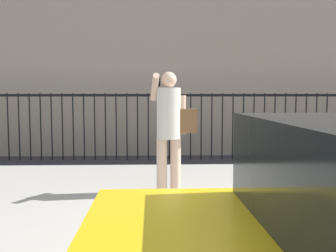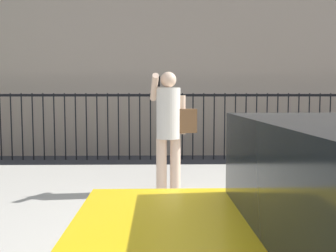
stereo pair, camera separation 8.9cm
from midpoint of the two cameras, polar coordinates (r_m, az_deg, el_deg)
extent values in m
cube|color=#B2ADA3|center=(5.87, 10.08, -10.16)|extent=(28.00, 4.40, 0.15)
cube|color=black|center=(9.32, 5.46, 4.54)|extent=(12.00, 0.04, 0.06)
cylinder|color=black|center=(9.92, -22.75, -0.13)|extent=(0.03, 0.03, 1.60)
cylinder|color=black|center=(9.83, -21.36, -0.13)|extent=(0.03, 0.03, 1.60)
cylinder|color=black|center=(9.75, -19.94, -0.13)|extent=(0.03, 0.03, 1.60)
cylinder|color=black|center=(9.68, -18.50, -0.12)|extent=(0.03, 0.03, 1.60)
cylinder|color=black|center=(9.61, -17.04, -0.12)|extent=(0.03, 0.03, 1.60)
cylinder|color=black|center=(9.54, -15.56, -0.12)|extent=(0.03, 0.03, 1.60)
cylinder|color=black|center=(9.49, -14.06, -0.11)|extent=(0.03, 0.03, 1.60)
cylinder|color=black|center=(9.44, -12.55, -0.11)|extent=(0.03, 0.03, 1.60)
cylinder|color=black|center=(9.39, -11.02, -0.11)|extent=(0.03, 0.03, 1.60)
cylinder|color=black|center=(9.36, -9.47, -0.10)|extent=(0.03, 0.03, 1.60)
cylinder|color=black|center=(9.33, -7.92, -0.10)|extent=(0.03, 0.03, 1.60)
cylinder|color=black|center=(9.30, -6.35, -0.09)|extent=(0.03, 0.03, 1.60)
cylinder|color=black|center=(9.29, -4.78, -0.09)|extent=(0.03, 0.03, 1.60)
cylinder|color=black|center=(9.28, -3.21, -0.09)|extent=(0.03, 0.03, 1.60)
cylinder|color=black|center=(9.28, -1.63, -0.08)|extent=(0.03, 0.03, 1.60)
cylinder|color=black|center=(9.28, -0.06, -0.08)|extent=(0.03, 0.03, 1.60)
cylinder|color=black|center=(9.29, 1.52, -0.07)|extent=(0.03, 0.03, 1.60)
cylinder|color=black|center=(9.31, 3.09, -0.07)|extent=(0.03, 0.03, 1.60)
cylinder|color=black|center=(9.34, 4.65, -0.06)|extent=(0.03, 0.03, 1.60)
cylinder|color=black|center=(9.37, 6.20, -0.06)|extent=(0.03, 0.03, 1.60)
cylinder|color=black|center=(9.41, 7.74, -0.05)|extent=(0.03, 0.03, 1.60)
cylinder|color=black|center=(9.46, 9.26, -0.05)|extent=(0.03, 0.03, 1.60)
cylinder|color=black|center=(9.51, 10.77, -0.04)|extent=(0.03, 0.03, 1.60)
cylinder|color=black|center=(9.57, 12.26, -0.04)|extent=(0.03, 0.03, 1.60)
cylinder|color=black|center=(9.63, 13.73, -0.04)|extent=(0.03, 0.03, 1.60)
cylinder|color=black|center=(9.71, 15.19, -0.03)|extent=(0.03, 0.03, 1.60)
cylinder|color=black|center=(9.78, 16.61, -0.03)|extent=(0.03, 0.03, 1.60)
cylinder|color=black|center=(9.87, 18.02, -0.02)|extent=(0.03, 0.03, 1.60)
cylinder|color=black|center=(9.96, 19.40, -0.02)|extent=(0.03, 0.03, 1.60)
cylinder|color=black|center=(10.06, 20.76, -0.01)|extent=(0.03, 0.03, 1.60)
cylinder|color=black|center=(10.16, 22.08, -0.01)|extent=(0.03, 0.03, 1.60)
cylinder|color=beige|center=(5.56, -1.38, -5.93)|extent=(0.15, 0.15, 0.79)
cylinder|color=beige|center=(5.59, 0.67, -5.88)|extent=(0.15, 0.15, 0.79)
cylinder|color=silver|center=(5.48, -0.36, 1.90)|extent=(0.37, 0.37, 0.72)
sphere|color=beige|center=(5.48, -0.36, 6.84)|extent=(0.22, 0.22, 0.22)
cylinder|color=beige|center=(5.46, -2.45, 5.69)|extent=(0.14, 0.51, 0.39)
cylinder|color=beige|center=(5.51, 1.70, 1.68)|extent=(0.09, 0.09, 0.55)
cube|color=black|center=(5.52, -1.99, 6.62)|extent=(0.07, 0.02, 0.15)
cube|color=brown|center=(5.53, 2.32, 0.79)|extent=(0.29, 0.19, 0.34)
camera|label=1|loc=(0.04, -90.44, -0.04)|focal=41.33mm
camera|label=2|loc=(0.04, 89.56, 0.04)|focal=41.33mm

